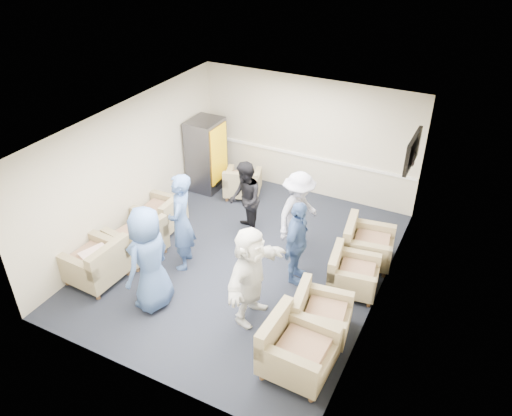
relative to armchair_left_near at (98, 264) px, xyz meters
The scene contains 25 objects.
floor 2.65m from the armchair_left_near, 39.51° to the left, with size 6.00×6.00×0.00m, color black.
ceiling 3.51m from the armchair_left_near, 39.51° to the left, with size 6.00×6.00×0.00m, color silver.
back_wall 5.18m from the armchair_left_near, 66.57° to the left, with size 5.00×0.02×2.70m, color beige.
front_wall 2.61m from the armchair_left_near, 33.37° to the right, with size 5.00×0.02×2.70m, color beige.
left_wall 1.99m from the armchair_left_near, 105.97° to the left, with size 0.02×6.00×2.70m, color beige.
right_wall 4.92m from the armchair_left_near, 20.24° to the left, with size 0.02×6.00×2.70m, color beige.
chair_rail 5.10m from the armchair_left_near, 66.48° to the left, with size 4.98×0.04×0.06m, color white.
tv 5.89m from the armchair_left_near, 37.87° to the left, with size 0.10×1.00×0.58m.
armchair_left_near is the anchor object (origin of this frame).
armchair_left_mid 0.93m from the armchair_left_near, 78.75° to the left, with size 1.00×1.00×0.70m.
armchair_left_far 1.87m from the armchair_left_near, 89.14° to the left, with size 0.85×0.85×0.67m.
armchair_right_near 3.87m from the armchair_left_near, ahead, with size 0.97×0.97×0.75m.
armchair_right_midnear 3.95m from the armchair_left_near, ahead, with size 0.95×0.95×0.67m.
armchair_right_midfar 4.42m from the armchair_left_near, 23.96° to the left, with size 0.92×0.92×0.65m.
armchair_right_far 4.85m from the armchair_left_near, 33.82° to the left, with size 0.99×0.99×0.70m.
armchair_corner 3.87m from the armchair_left_near, 77.15° to the left, with size 0.99×0.99×0.62m.
vending_machine 3.82m from the armchair_left_near, 91.06° to the left, with size 0.68×0.79×1.68m.
backpack 1.31m from the armchair_left_near, 72.98° to the left, with size 0.26×0.19×0.44m.
pillow 0.19m from the armchair_left_near, 166.93° to the left, with size 0.48×0.36×0.14m, color white.
person_front_left 1.35m from the armchair_left_near, ahead, with size 0.91×0.59×1.87m, color #3B588F.
person_mid_left 1.63m from the armchair_left_near, 44.97° to the left, with size 0.68×0.45×1.88m, color #3B588F.
person_back_left 3.00m from the armchair_left_near, 57.07° to the left, with size 0.77×0.60×1.58m, color black.
person_back_right 3.72m from the armchair_left_near, 41.63° to the left, with size 1.08×0.62×1.67m, color silver.
person_mid_right 3.52m from the armchair_left_near, 27.50° to the left, with size 0.94×0.39×1.60m, color #3B588F.
person_front_right 2.88m from the armchair_left_near, ahead, with size 1.58×0.50×1.70m, color white.
Camera 1 is at (3.59, -6.57, 5.84)m, focal length 35.00 mm.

